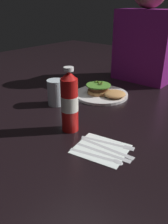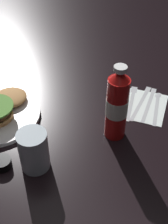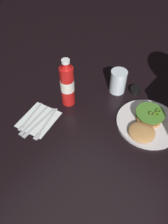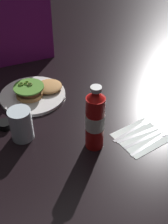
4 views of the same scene
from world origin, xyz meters
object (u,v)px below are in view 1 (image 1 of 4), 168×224
at_px(napkin, 101,149).
at_px(butter_knife, 110,148).
at_px(diner_person, 145,36).
at_px(condiment_cup, 61,95).
at_px(dinner_plate, 101,94).
at_px(spoon_utensil, 103,157).
at_px(burger_sandwich, 104,91).
at_px(ketchup_bottle, 70,102).
at_px(water_glass, 56,92).
at_px(fork_utensil, 112,143).
at_px(steak_knife, 106,153).

height_order(napkin, butter_knife, butter_knife).
bearing_deg(diner_person, condiment_cup, -107.86).
bearing_deg(butter_knife, diner_person, 110.76).
relative_size(dinner_plate, spoon_utensil, 1.57).
bearing_deg(burger_sandwich, ketchup_bottle, -74.13).
height_order(water_glass, diner_person, diner_person).
xyz_separation_m(dinner_plate, condiment_cup, (-0.15, -0.15, 0.01)).
height_order(spoon_utensil, fork_utensil, same).
xyz_separation_m(water_glass, napkin, (0.39, -0.17, -0.06)).
xyz_separation_m(steak_knife, diner_person, (-0.29, 0.79, 0.26)).
bearing_deg(diner_person, burger_sandwich, -90.90).
bearing_deg(spoon_utensil, burger_sandwich, 125.71).
distance_m(water_glass, diner_person, 0.66).
xyz_separation_m(steak_knife, butter_knife, (-0.00, 0.03, 0.00)).
bearing_deg(condiment_cup, steak_knife, -28.92).
xyz_separation_m(dinner_plate, fork_utensil, (0.30, -0.35, -0.00)).
bearing_deg(fork_utensil, napkin, -102.02).
xyz_separation_m(spoon_utensil, steak_knife, (-0.01, 0.02, 0.00)).
distance_m(water_glass, spoon_utensil, 0.47).
height_order(ketchup_bottle, steak_knife, ketchup_bottle).
distance_m(water_glass, condiment_cup, 0.11).
distance_m(ketchup_bottle, water_glass, 0.26).
xyz_separation_m(condiment_cup, butter_knife, (0.46, -0.23, -0.01)).
bearing_deg(diner_person, dinner_plate, -93.86).
bearing_deg(fork_utensil, ketchup_bottle, -174.32).
relative_size(water_glass, napkin, 0.71).
bearing_deg(dinner_plate, butter_knife, -50.15).
xyz_separation_m(dinner_plate, burger_sandwich, (0.02, -0.00, 0.03)).
distance_m(condiment_cup, spoon_utensil, 0.55).
bearing_deg(spoon_utensil, fork_utensil, 106.97).
xyz_separation_m(water_glass, butter_knife, (0.41, -0.15, -0.06)).
xyz_separation_m(dinner_plate, ketchup_bottle, (0.12, -0.36, 0.11)).
bearing_deg(burger_sandwich, spoon_utensil, -54.29).
relative_size(spoon_utensil, fork_utensil, 0.93).
relative_size(spoon_utensil, butter_knife, 0.87).
height_order(dinner_plate, burger_sandwich, burger_sandwich).
relative_size(dinner_plate, condiment_cup, 5.43).
xyz_separation_m(burger_sandwich, condiment_cup, (-0.17, -0.15, -0.02)).
height_order(burger_sandwich, fork_utensil, burger_sandwich).
height_order(burger_sandwich, water_glass, water_glass).
height_order(burger_sandwich, condiment_cup, burger_sandwich).
bearing_deg(ketchup_bottle, spoon_utensil, -17.71).
height_order(fork_utensil, diner_person, diner_person).
distance_m(ketchup_bottle, spoon_utensil, 0.24).
xyz_separation_m(ketchup_bottle, spoon_utensil, (0.20, -0.07, -0.11)).
height_order(dinner_plate, condiment_cup, condiment_cup).
bearing_deg(ketchup_bottle, napkin, -10.09).
bearing_deg(burger_sandwich, butter_knife, -51.91).
bearing_deg(butter_knife, fork_utensil, 112.17).
xyz_separation_m(ketchup_bottle, fork_utensil, (0.18, 0.02, -0.11)).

